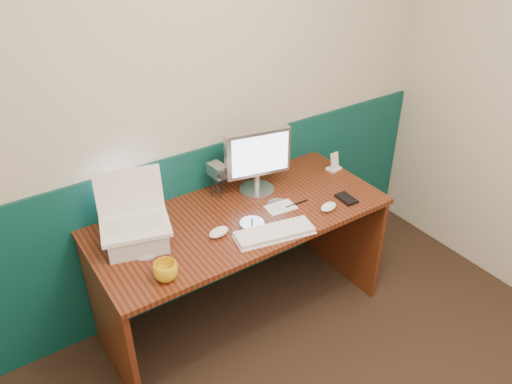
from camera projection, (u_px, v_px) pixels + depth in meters
back_wall at (178, 111)px, 2.60m from camera, size 3.50×0.04×2.50m
wainscot at (189, 228)px, 2.98m from camera, size 3.48×0.02×1.00m
desk at (242, 268)px, 2.87m from camera, size 1.60×0.70×0.75m
laptop_riser at (137, 236)px, 2.42m from camera, size 0.34×0.31×0.10m
laptop at (132, 205)px, 2.32m from camera, size 0.38×0.33×0.27m
monitor at (257, 163)px, 2.77m from camera, size 0.39×0.18×0.37m
keyboard at (274, 233)px, 2.51m from camera, size 0.42×0.21×0.02m
mouse_right at (329, 207)px, 2.70m from camera, size 0.12×0.09×0.04m
mouse_left at (219, 232)px, 2.50m from camera, size 0.13×0.09×0.04m
mug at (166, 271)px, 2.21m from camera, size 0.12×0.12×0.09m
camcorder at (218, 181)px, 2.77m from camera, size 0.10×0.13×0.19m
cd_spindle at (252, 225)px, 2.57m from camera, size 0.13×0.13×0.03m
cd_loose_a at (146, 252)px, 2.39m from camera, size 0.13×0.13×0.00m
cd_loose_b at (278, 203)px, 2.76m from camera, size 0.11×0.11×0.00m
pen at (296, 204)px, 2.75m from camera, size 0.15×0.01×0.01m
papers at (281, 207)px, 2.72m from camera, size 0.17×0.12×0.00m
dock at (334, 169)px, 3.08m from camera, size 0.09×0.07×0.02m
music_player at (334, 160)px, 3.05m from camera, size 0.06×0.03×0.10m
pda at (346, 198)px, 2.79m from camera, size 0.08×0.13×0.01m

